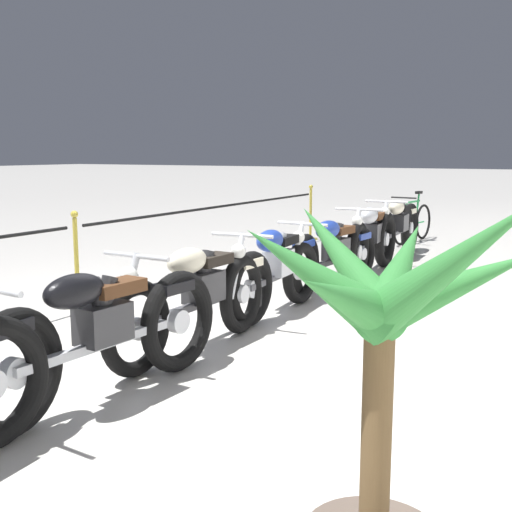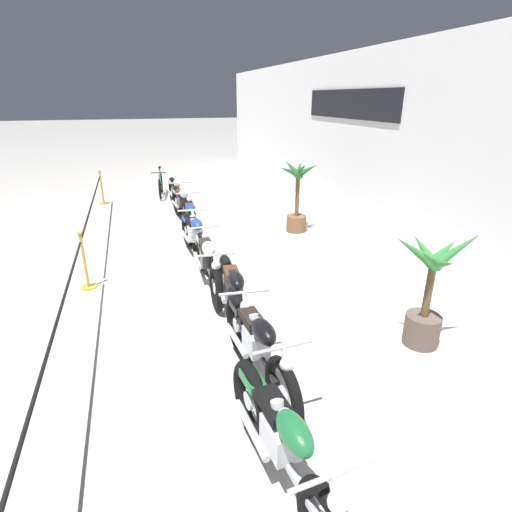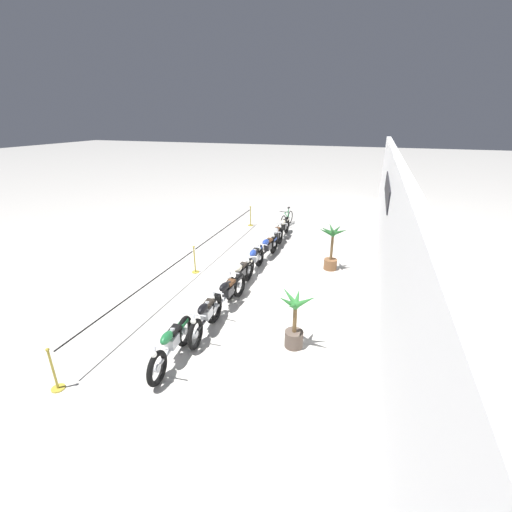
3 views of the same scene
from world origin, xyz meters
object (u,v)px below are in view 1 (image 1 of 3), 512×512
(bicycle, at_px, (413,223))
(motorcycle_black_5, at_px, (97,336))
(motorcycle_cream_4, at_px, (200,295))
(stanchion_far_left, at_px, (159,225))
(motorcycle_blue_3, at_px, (276,269))
(stanchion_mid_left, at_px, (77,274))
(motorcycle_blue_2, at_px, (334,254))
(potted_palm_right_of_row, at_px, (378,447))
(motorcycle_silver_1, at_px, (371,238))
(motorcycle_cream_0, at_px, (398,228))

(bicycle, bearing_deg, motorcycle_black_5, 2.09)
(motorcycle_cream_4, relative_size, stanchion_far_left, 0.19)
(motorcycle_cream_4, height_order, stanchion_far_left, stanchion_far_left)
(motorcycle_blue_3, height_order, stanchion_mid_left, stanchion_mid_left)
(motorcycle_blue_2, height_order, motorcycle_cream_4, motorcycle_cream_4)
(motorcycle_black_5, bearing_deg, motorcycle_cream_4, -175.23)
(stanchion_mid_left, bearing_deg, potted_palm_right_of_row, 54.58)
(motorcycle_blue_2, xyz_separation_m, motorcycle_blue_3, (1.32, -0.11, 0.02))
(motorcycle_cream_4, height_order, motorcycle_black_5, motorcycle_black_5)
(stanchion_mid_left, bearing_deg, motorcycle_silver_1, 148.48)
(motorcycle_black_5, bearing_deg, motorcycle_cream_0, 180.00)
(motorcycle_cream_4, distance_m, bicycle, 7.43)
(motorcycle_blue_3, bearing_deg, stanchion_far_left, -108.58)
(motorcycle_blue_2, relative_size, stanchion_far_left, 0.19)
(motorcycle_cream_0, relative_size, motorcycle_blue_3, 1.01)
(motorcycle_blue_3, xyz_separation_m, stanchion_far_left, (-0.69, -2.04, 0.29))
(motorcycle_cream_0, relative_size, potted_palm_right_of_row, 1.47)
(motorcycle_black_5, height_order, stanchion_mid_left, stanchion_mid_left)
(motorcycle_cream_0, relative_size, motorcycle_cream_4, 1.02)
(bicycle, xyz_separation_m, stanchion_mid_left, (6.81, -1.83, -0.01))
(bicycle, relative_size, potted_palm_right_of_row, 1.02)
(motorcycle_cream_0, xyz_separation_m, stanchion_far_left, (3.31, -2.15, 0.27))
(motorcycle_blue_3, distance_m, motorcycle_black_5, 2.80)
(motorcycle_silver_1, height_order, stanchion_far_left, stanchion_far_left)
(stanchion_far_left, bearing_deg, stanchion_mid_left, 0.00)
(motorcycle_cream_4, height_order, bicycle, motorcycle_cream_4)
(stanchion_far_left, relative_size, stanchion_mid_left, 11.78)
(motorcycle_cream_0, xyz_separation_m, motorcycle_cream_4, (5.41, -0.12, -0.02))
(motorcycle_cream_0, distance_m, stanchion_mid_left, 5.25)
(motorcycle_blue_3, bearing_deg, motorcycle_cream_0, 178.50)
(potted_palm_right_of_row, height_order, stanchion_mid_left, potted_palm_right_of_row)
(motorcycle_silver_1, height_order, bicycle, motorcycle_silver_1)
(motorcycle_silver_1, relative_size, stanchion_mid_left, 2.19)
(bicycle, bearing_deg, motorcycle_blue_2, 3.92)
(potted_palm_right_of_row, bearing_deg, motorcycle_cream_4, -136.46)
(motorcycle_black_5, xyz_separation_m, stanchion_far_left, (-3.48, -2.15, 0.27))
(motorcycle_cream_0, relative_size, motorcycle_black_5, 1.01)
(motorcycle_blue_2, xyz_separation_m, stanchion_far_left, (0.63, -2.15, 0.30))
(motorcycle_silver_1, bearing_deg, motorcycle_black_5, -0.02)
(motorcycle_blue_3, relative_size, motorcycle_cream_4, 1.01)
(motorcycle_silver_1, distance_m, potted_palm_right_of_row, 7.06)
(potted_palm_right_of_row, relative_size, stanchion_mid_left, 1.57)
(stanchion_far_left, bearing_deg, potted_palm_right_of_row, 43.78)
(motorcycle_cream_0, xyz_separation_m, bicycle, (-2.01, -0.32, -0.12))
(potted_palm_right_of_row, bearing_deg, motorcycle_cream_0, -163.84)
(motorcycle_blue_2, bearing_deg, stanchion_mid_left, -45.46)
(motorcycle_cream_0, relative_size, stanchion_mid_left, 2.31)
(bicycle, bearing_deg, potted_palm_right_of_row, 14.76)
(motorcycle_blue_3, height_order, motorcycle_black_5, motorcycle_black_5)
(motorcycle_cream_0, xyz_separation_m, motorcycle_blue_2, (2.68, 0.00, -0.03))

